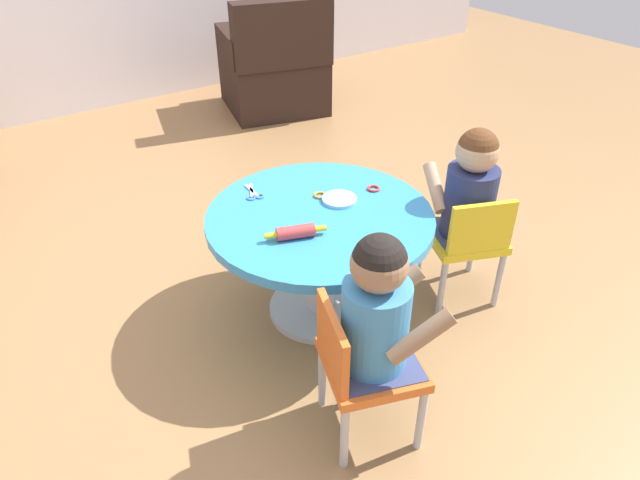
{
  "coord_description": "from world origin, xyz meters",
  "views": [
    {
      "loc": [
        -1.08,
        -1.57,
        1.66
      ],
      "look_at": [
        0.0,
        0.0,
        0.37
      ],
      "focal_mm": 32.08,
      "sensor_mm": 36.0,
      "label": 1
    }
  ],
  "objects_px": {
    "child_chair_left": "(362,364)",
    "craft_scissors": "(254,194)",
    "seated_child_left": "(378,308)",
    "child_chair_right": "(467,239)",
    "seated_child_right": "(471,188)",
    "craft_table": "(320,238)",
    "armchair_dark": "(275,70)",
    "rolling_pin": "(296,232)"
  },
  "relations": [
    {
      "from": "child_chair_left",
      "to": "craft_scissors",
      "type": "xyz_separation_m",
      "value": [
        0.1,
        0.86,
        0.19
      ]
    },
    {
      "from": "seated_child_left",
      "to": "child_chair_left",
      "type": "bearing_deg",
      "value": 160.91
    },
    {
      "from": "child_chair_right",
      "to": "craft_scissors",
      "type": "height_order",
      "value": "child_chair_right"
    },
    {
      "from": "child_chair_right",
      "to": "seated_child_right",
      "type": "height_order",
      "value": "seated_child_right"
    },
    {
      "from": "craft_table",
      "to": "seated_child_left",
      "type": "height_order",
      "value": "seated_child_left"
    },
    {
      "from": "seated_child_left",
      "to": "craft_scissors",
      "type": "xyz_separation_m",
      "value": [
        0.06,
        0.87,
        -0.04
      ]
    },
    {
      "from": "child_chair_right",
      "to": "armchair_dark",
      "type": "xyz_separation_m",
      "value": [
        0.5,
        2.42,
        0.0
      ]
    },
    {
      "from": "rolling_pin",
      "to": "seated_child_left",
      "type": "bearing_deg",
      "value": -93.74
    },
    {
      "from": "child_chair_left",
      "to": "armchair_dark",
      "type": "distance_m",
      "value": 3.03
    },
    {
      "from": "seated_child_right",
      "to": "armchair_dark",
      "type": "distance_m",
      "value": 2.44
    },
    {
      "from": "armchair_dark",
      "to": "rolling_pin",
      "type": "bearing_deg",
      "value": -118.9
    },
    {
      "from": "seated_child_left",
      "to": "rolling_pin",
      "type": "bearing_deg",
      "value": 86.26
    },
    {
      "from": "seated_child_left",
      "to": "child_chair_right",
      "type": "height_order",
      "value": "seated_child_left"
    },
    {
      "from": "seated_child_right",
      "to": "craft_table",
      "type": "bearing_deg",
      "value": 158.12
    },
    {
      "from": "craft_table",
      "to": "seated_child_left",
      "type": "bearing_deg",
      "value": -108.62
    },
    {
      "from": "craft_table",
      "to": "seated_child_left",
      "type": "xyz_separation_m",
      "value": [
        -0.2,
        -0.6,
        0.16
      ]
    },
    {
      "from": "craft_table",
      "to": "armchair_dark",
      "type": "xyz_separation_m",
      "value": [
        1.07,
        2.15,
        -0.07
      ]
    },
    {
      "from": "child_chair_left",
      "to": "craft_scissors",
      "type": "bearing_deg",
      "value": 83.49
    },
    {
      "from": "rolling_pin",
      "to": "craft_scissors",
      "type": "relative_size",
      "value": 1.59
    },
    {
      "from": "craft_scissors",
      "to": "rolling_pin",
      "type": "bearing_deg",
      "value": -94.28
    },
    {
      "from": "rolling_pin",
      "to": "craft_scissors",
      "type": "distance_m",
      "value": 0.37
    },
    {
      "from": "craft_table",
      "to": "craft_scissors",
      "type": "bearing_deg",
      "value": 116.64
    },
    {
      "from": "child_chair_left",
      "to": "armchair_dark",
      "type": "bearing_deg",
      "value": 64.47
    },
    {
      "from": "child_chair_left",
      "to": "seated_child_right",
      "type": "bearing_deg",
      "value": 22.97
    },
    {
      "from": "craft_table",
      "to": "child_chair_left",
      "type": "height_order",
      "value": "child_chair_left"
    },
    {
      "from": "craft_table",
      "to": "seated_child_right",
      "type": "distance_m",
      "value": 0.65
    },
    {
      "from": "craft_table",
      "to": "child_chair_left",
      "type": "distance_m",
      "value": 0.63
    },
    {
      "from": "child_chair_right",
      "to": "craft_scissors",
      "type": "relative_size",
      "value": 3.81
    },
    {
      "from": "seated_child_left",
      "to": "armchair_dark",
      "type": "height_order",
      "value": "armchair_dark"
    },
    {
      "from": "child_chair_left",
      "to": "seated_child_left",
      "type": "height_order",
      "value": "seated_child_left"
    },
    {
      "from": "armchair_dark",
      "to": "craft_scissors",
      "type": "distance_m",
      "value": 2.23
    },
    {
      "from": "child_chair_right",
      "to": "rolling_pin",
      "type": "relative_size",
      "value": 2.39
    },
    {
      "from": "child_chair_right",
      "to": "seated_child_right",
      "type": "xyz_separation_m",
      "value": [
        0.02,
        0.04,
        0.23
      ]
    },
    {
      "from": "child_chair_left",
      "to": "craft_table",
      "type": "bearing_deg",
      "value": 67.75
    },
    {
      "from": "armchair_dark",
      "to": "rolling_pin",
      "type": "xyz_separation_m",
      "value": [
        -1.23,
        -2.23,
        0.21
      ]
    },
    {
      "from": "seated_child_left",
      "to": "child_chair_right",
      "type": "bearing_deg",
      "value": 22.88
    },
    {
      "from": "rolling_pin",
      "to": "child_chair_right",
      "type": "bearing_deg",
      "value": -14.11
    },
    {
      "from": "seated_child_left",
      "to": "rolling_pin",
      "type": "xyz_separation_m",
      "value": [
        0.03,
        0.51,
        -0.01
      ]
    },
    {
      "from": "seated_child_left",
      "to": "child_chair_right",
      "type": "xyz_separation_m",
      "value": [
        0.77,
        0.32,
        -0.23
      ]
    },
    {
      "from": "rolling_pin",
      "to": "craft_scissors",
      "type": "xyz_separation_m",
      "value": [
        0.03,
        0.37,
        -0.02
      ]
    },
    {
      "from": "seated_child_right",
      "to": "armchair_dark",
      "type": "bearing_deg",
      "value": 78.54
    },
    {
      "from": "child_chair_right",
      "to": "rolling_pin",
      "type": "distance_m",
      "value": 0.79
    }
  ]
}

